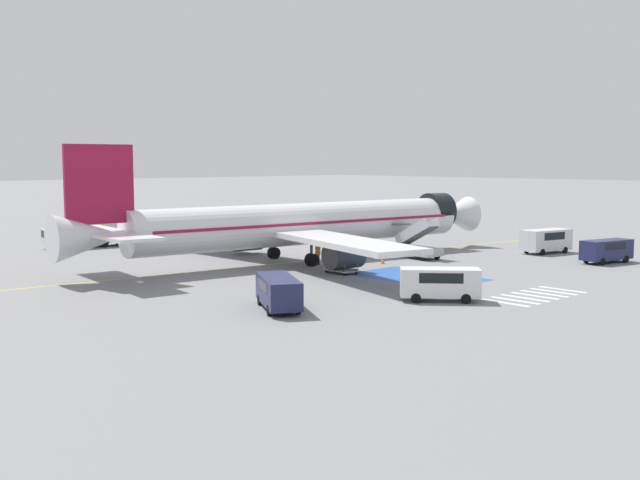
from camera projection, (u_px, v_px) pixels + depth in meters
ground_plane at (307, 260)px, 68.07m from camera, size 600.00×600.00×0.00m
apron_leadline_yellow at (307, 261)px, 67.60m from camera, size 77.55×9.06×0.01m
apron_stand_patch_blue at (417, 277)px, 58.29m from camera, size 6.36×10.08×0.01m
apron_walkway_bar_0 at (504, 303)px, 47.65m from camera, size 0.44×3.60×0.01m
apron_walkway_bar_1 at (515, 300)px, 48.46m from camera, size 0.44×3.60×0.01m
apron_walkway_bar_2 at (525, 298)px, 49.28m from camera, size 0.44×3.60×0.01m
apron_walkway_bar_3 at (535, 296)px, 50.09m from camera, size 0.44×3.60×0.01m
apron_walkway_bar_4 at (544, 294)px, 50.90m from camera, size 0.44×3.60×0.01m
apron_walkway_bar_5 at (553, 292)px, 51.72m from camera, size 0.44×3.60×0.01m
apron_walkway_bar_6 at (562, 289)px, 52.53m from camera, size 0.44×3.60×0.01m
airliner at (301, 225)px, 66.84m from camera, size 43.88×36.77×10.24m
boarding_stairs_forward at (416, 248)px, 69.49m from camera, size 2.73×5.41×3.93m
fuel_tanker at (92, 230)px, 78.51m from camera, size 9.83×3.67×3.52m
service_van_0 at (278, 290)px, 45.34m from camera, size 4.33×5.69×1.99m
service_van_1 at (546, 239)px, 73.11m from camera, size 5.53×3.04×2.33m
service_van_2 at (440, 282)px, 48.08m from camera, size 4.76×4.91×2.13m
service_van_3 at (607, 249)px, 66.17m from camera, size 5.36×2.83×2.05m
baggage_cart at (341, 270)px, 60.10m from camera, size 1.62×2.67×0.87m
ground_crew_0 at (318, 253)px, 64.85m from camera, size 0.49×0.40×1.87m
ground_crew_1 at (345, 255)px, 63.05m from camera, size 0.46×0.47×1.86m
traffic_cone_0 at (383, 261)px, 65.77m from camera, size 0.42×0.42×0.47m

